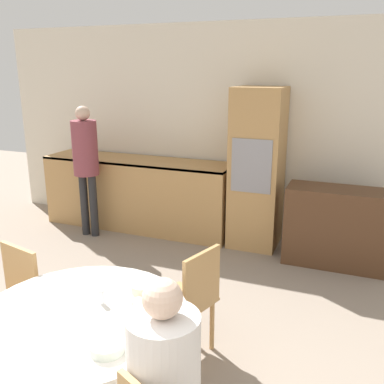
{
  "coord_description": "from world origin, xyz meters",
  "views": [
    {
      "loc": [
        1.19,
        -0.44,
        2.05
      ],
      "look_at": [
        -0.05,
        2.69,
        1.08
      ],
      "focal_mm": 40.0,
      "sensor_mm": 36.0,
      "label": 1
    }
  ],
  "objects": [
    {
      "name": "bowl_centre",
      "position": [
        0.04,
        1.64,
        0.76
      ],
      "size": [
        0.13,
        0.13,
        0.05
      ],
      "color": "beige",
      "rests_on": "dining_table"
    },
    {
      "name": "salt_shaker",
      "position": [
        -0.12,
        1.43,
        0.78
      ],
      "size": [
        0.03,
        0.03,
        0.09
      ],
      "color": "white",
      "rests_on": "dining_table"
    },
    {
      "name": "bowl_near",
      "position": [
        0.15,
        1.07,
        0.76
      ],
      "size": [
        0.17,
        0.17,
        0.05
      ],
      "color": "silver",
      "rests_on": "dining_table"
    },
    {
      "name": "person_standing",
      "position": [
        -1.92,
        3.86,
        1.02
      ],
      "size": [
        0.31,
        0.31,
        1.63
      ],
      "color": "#262628",
      "rests_on": "ground_plane"
    },
    {
      "name": "cup",
      "position": [
        0.14,
        1.4,
        0.78
      ],
      "size": [
        0.07,
        0.07,
        0.1
      ],
      "color": "silver",
      "rests_on": "dining_table"
    },
    {
      "name": "dining_table",
      "position": [
        -0.17,
        1.3,
        0.53
      ],
      "size": [
        1.2,
        1.2,
        0.73
      ],
      "color": "#51331E",
      "rests_on": "ground_plane"
    },
    {
      "name": "chair_far_right",
      "position": [
        0.18,
        2.09,
        0.48
      ],
      "size": [
        0.5,
        0.5,
        0.86
      ],
      "rotation": [
        0.0,
        0.0,
        4.4
      ],
      "color": "tan",
      "rests_on": "ground_plane"
    },
    {
      "name": "sideboard",
      "position": [
        1.04,
        4.12,
        0.43
      ],
      "size": [
        1.06,
        0.45,
        0.85
      ],
      "color": "#51331E",
      "rests_on": "ground_plane"
    },
    {
      "name": "wall_back",
      "position": [
        0.0,
        4.7,
        1.3
      ],
      "size": [
        7.19,
        0.05,
        2.6
      ],
      "color": "silver",
      "rests_on": "ground_plane"
    },
    {
      "name": "kitchen_counter",
      "position": [
        -1.48,
        4.35,
        0.48
      ],
      "size": [
        2.53,
        0.6,
        0.93
      ],
      "color": "tan",
      "rests_on": "ground_plane"
    },
    {
      "name": "oven_unit",
      "position": [
        0.1,
        4.36,
        0.93
      ],
      "size": [
        0.56,
        0.59,
        1.87
      ],
      "color": "tan",
      "rests_on": "ground_plane"
    },
    {
      "name": "chair_far_left",
      "position": [
        -0.98,
        1.58,
        0.48
      ],
      "size": [
        0.48,
        0.48,
        0.86
      ],
      "rotation": [
        0.0,
        0.0,
        6.05
      ],
      "color": "tan",
      "rests_on": "ground_plane"
    }
  ]
}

